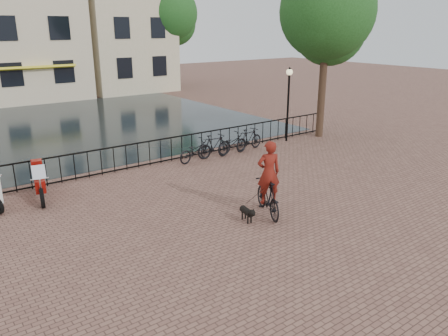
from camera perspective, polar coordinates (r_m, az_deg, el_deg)
ground at (r=11.73m, az=8.87°, el=-9.27°), size 100.00×100.00×0.00m
canal_water at (r=26.20m, az=-19.03°, el=5.31°), size 20.00×20.00×0.00m
railing at (r=17.66m, az=-9.70°, el=1.90°), size 20.00×0.05×1.02m
canal_house_mid at (r=38.07m, az=-25.51°, el=17.25°), size 8.00×9.50×11.80m
canal_house_right at (r=40.55m, az=-13.97°, el=19.42°), size 7.00×9.00×13.30m
tree_near_right at (r=22.17m, az=13.36°, el=19.25°), size 4.48×4.48×8.24m
tree_far_right at (r=39.42m, az=-7.16°, el=19.40°), size 4.76×4.76×8.76m
lamp_post at (r=21.11m, az=8.43°, el=9.80°), size 0.30×0.30×3.45m
cyclist at (r=12.76m, az=5.81°, el=-1.92°), size 1.23×1.99×2.63m
dog at (r=12.56m, az=2.98°, el=-5.93°), size 0.35×0.74×0.48m
motorcycle at (r=15.14m, az=-23.02°, el=-1.24°), size 0.86×2.05×1.42m
parked_bike_0 at (r=18.02m, az=-3.73°, el=2.28°), size 1.79×0.87×0.90m
parked_bike_1 at (r=18.52m, az=-1.26°, el=2.91°), size 1.68×0.52×1.00m
parked_bike_2 at (r=19.08m, az=1.07°, el=3.21°), size 1.79×0.86×0.90m
parked_bike_3 at (r=19.64m, az=3.28°, el=3.76°), size 1.72×0.74×1.00m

